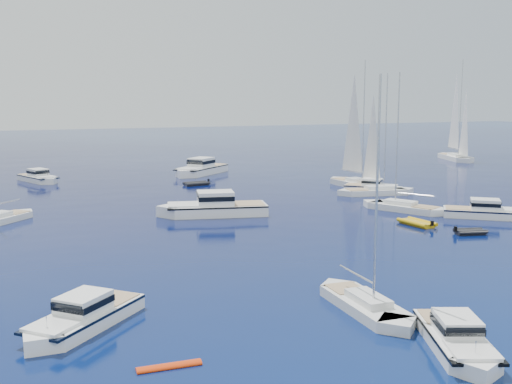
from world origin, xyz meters
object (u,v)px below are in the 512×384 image
(motor_cruiser_right, at_px, (486,218))
(tender_yellow, at_px, (417,225))
(sailboat_fore, at_px, (364,310))
(motor_cruiser_near, at_px, (457,350))

(motor_cruiser_right, distance_m, tender_yellow, 8.53)
(motor_cruiser_right, xyz_separation_m, sailboat_fore, (-25.48, -18.05, 0.00))
(sailboat_fore, bearing_deg, motor_cruiser_right, -142.50)
(motor_cruiser_near, height_order, motor_cruiser_right, motor_cruiser_right)
(motor_cruiser_near, distance_m, sailboat_fore, 6.40)
(motor_cruiser_near, bearing_deg, motor_cruiser_right, -112.32)
(motor_cruiser_near, bearing_deg, sailboat_fore, -57.78)
(motor_cruiser_right, bearing_deg, tender_yellow, -50.01)
(tender_yellow, bearing_deg, motor_cruiser_near, -129.98)
(motor_cruiser_near, height_order, tender_yellow, motor_cruiser_near)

